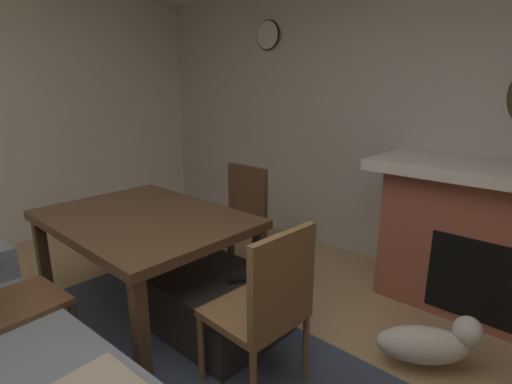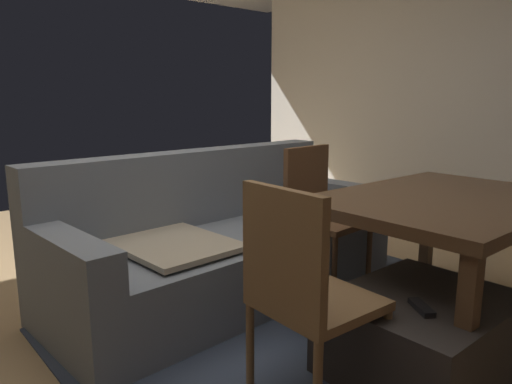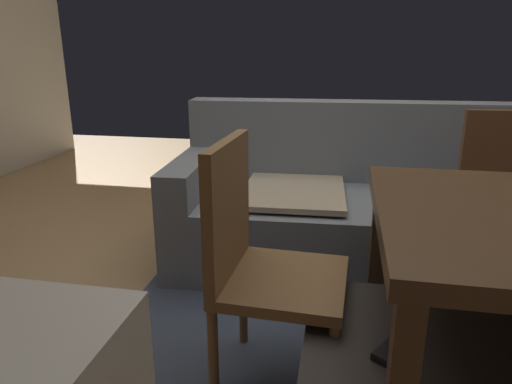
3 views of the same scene
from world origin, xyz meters
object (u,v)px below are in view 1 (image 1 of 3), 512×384
at_px(dining_chair_west, 266,303).
at_px(small_dog, 429,343).
at_px(dining_table, 144,226).
at_px(tv_remote, 240,280).
at_px(dining_chair_south, 239,214).
at_px(wall_clock, 268,35).
at_px(ottoman_coffee_table, 218,304).

distance_m(dining_chair_west, small_dog, 1.01).
bearing_deg(dining_table, tv_remote, -158.29).
relative_size(dining_table, small_dog, 2.63).
relative_size(tv_remote, dining_chair_south, 0.17).
height_order(tv_remote, wall_clock, wall_clock).
xyz_separation_m(dining_chair_south, small_dog, (-1.68, 0.16, -0.35)).
xyz_separation_m(dining_chair_south, wall_clock, (0.55, -1.01, 1.57)).
xyz_separation_m(dining_table, dining_chair_south, (-0.00, -0.91, -0.14)).
xyz_separation_m(tv_remote, dining_chair_south, (0.65, -0.65, 0.13)).
height_order(tv_remote, dining_chair_south, dining_chair_south).
xyz_separation_m(dining_table, wall_clock, (0.55, -1.92, 1.43)).
height_order(dining_chair_west, small_dog, dining_chair_west).
bearing_deg(tv_remote, dining_chair_west, -176.46).
relative_size(ottoman_coffee_table, dining_chair_west, 0.86).
bearing_deg(dining_table, small_dog, -156.09).
xyz_separation_m(tv_remote, dining_chair_west, (-0.45, 0.26, 0.13)).
xyz_separation_m(dining_chair_west, wall_clock, (1.65, -1.92, 1.57)).
bearing_deg(dining_chair_south, ottoman_coffee_table, 125.58).
bearing_deg(tv_remote, small_dog, -120.80).
bearing_deg(tv_remote, ottoman_coffee_table, 59.51).
bearing_deg(wall_clock, dining_chair_west, 130.67).
relative_size(small_dog, wall_clock, 1.82).
bearing_deg(small_dog, tv_remote, 25.28).
bearing_deg(small_dog, dining_chair_south, -5.44).
distance_m(dining_chair_south, wall_clock, 1.95).
xyz_separation_m(ottoman_coffee_table, dining_table, (0.51, 0.19, 0.47)).
bearing_deg(ottoman_coffee_table, tv_remote, -154.41).
distance_m(ottoman_coffee_table, dining_chair_south, 0.94).
bearing_deg(dining_table, wall_clock, -74.05).
xyz_separation_m(small_dog, wall_clock, (2.23, -1.17, 1.92)).
bearing_deg(dining_chair_west, small_dog, -127.66).
height_order(ottoman_coffee_table, small_dog, ottoman_coffee_table).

